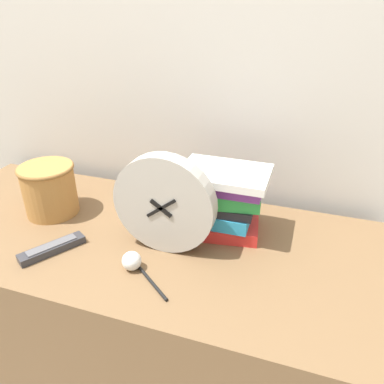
{
  "coord_description": "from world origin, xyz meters",
  "views": [
    {
      "loc": [
        0.44,
        -0.49,
        1.32
      ],
      "look_at": [
        0.16,
        0.33,
        0.86
      ],
      "focal_mm": 35.0,
      "sensor_mm": 36.0,
      "label": 1
    }
  ],
  "objects_px": {
    "desk_clock": "(164,204)",
    "crumpled_paper_ball": "(132,261)",
    "tv_remote": "(52,248)",
    "pen": "(151,281)",
    "book_stack": "(221,199)",
    "basket": "(49,188)"
  },
  "relations": [
    {
      "from": "tv_remote",
      "to": "desk_clock",
      "type": "bearing_deg",
      "value": 22.03
    },
    {
      "from": "desk_clock",
      "to": "crumpled_paper_ball",
      "type": "distance_m",
      "value": 0.16
    },
    {
      "from": "book_stack",
      "to": "basket",
      "type": "relative_size",
      "value": 1.51
    },
    {
      "from": "pen",
      "to": "desk_clock",
      "type": "bearing_deg",
      "value": 97.7
    },
    {
      "from": "tv_remote",
      "to": "crumpled_paper_ball",
      "type": "distance_m",
      "value": 0.23
    },
    {
      "from": "pen",
      "to": "crumpled_paper_ball",
      "type": "bearing_deg",
      "value": 153.7
    },
    {
      "from": "book_stack",
      "to": "crumpled_paper_ball",
      "type": "relative_size",
      "value": 5.2
    },
    {
      "from": "crumpled_paper_ball",
      "to": "pen",
      "type": "relative_size",
      "value": 0.39
    },
    {
      "from": "book_stack",
      "to": "basket",
      "type": "bearing_deg",
      "value": -172.52
    },
    {
      "from": "tv_remote",
      "to": "pen",
      "type": "xyz_separation_m",
      "value": [
        0.3,
        -0.03,
        -0.01
      ]
    },
    {
      "from": "basket",
      "to": "crumpled_paper_ball",
      "type": "height_order",
      "value": "basket"
    },
    {
      "from": "desk_clock",
      "to": "basket",
      "type": "bearing_deg",
      "value": 171.37
    },
    {
      "from": "desk_clock",
      "to": "crumpled_paper_ball",
      "type": "relative_size",
      "value": 5.57
    },
    {
      "from": "tv_remote",
      "to": "pen",
      "type": "relative_size",
      "value": 1.37
    },
    {
      "from": "desk_clock",
      "to": "crumpled_paper_ball",
      "type": "bearing_deg",
      "value": -113.37
    },
    {
      "from": "tv_remote",
      "to": "crumpled_paper_ball",
      "type": "relative_size",
      "value": 3.48
    },
    {
      "from": "crumpled_paper_ball",
      "to": "pen",
      "type": "bearing_deg",
      "value": -26.3
    },
    {
      "from": "basket",
      "to": "pen",
      "type": "xyz_separation_m",
      "value": [
        0.42,
        -0.2,
        -0.08
      ]
    },
    {
      "from": "basket",
      "to": "tv_remote",
      "type": "height_order",
      "value": "basket"
    },
    {
      "from": "basket",
      "to": "pen",
      "type": "bearing_deg",
      "value": -25.46
    },
    {
      "from": "book_stack",
      "to": "crumpled_paper_ball",
      "type": "distance_m",
      "value": 0.3
    },
    {
      "from": "book_stack",
      "to": "tv_remote",
      "type": "xyz_separation_m",
      "value": [
        -0.39,
        -0.24,
        -0.09
      ]
    }
  ]
}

